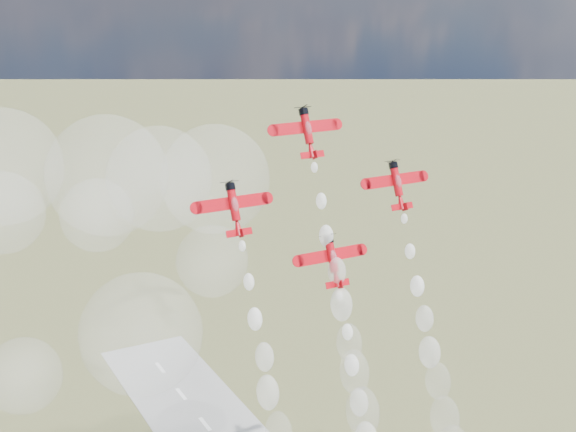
# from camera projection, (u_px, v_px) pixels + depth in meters

# --- Properties ---
(plane_lead) EXTENTS (12.37, 5.89, 8.34)m
(plane_lead) POSITION_uv_depth(u_px,v_px,m) (307.00, 132.00, 134.91)
(plane_lead) COLOR #BA0912
(plane_lead) RESTS_ON ground
(plane_left) EXTENTS (12.37, 5.89, 8.34)m
(plane_left) POSITION_uv_depth(u_px,v_px,m) (234.00, 208.00, 127.09)
(plane_left) COLOR #BA0912
(plane_left) RESTS_ON ground
(plane_right) EXTENTS (12.37, 5.89, 8.34)m
(plane_right) POSITION_uv_depth(u_px,v_px,m) (397.00, 184.00, 141.15)
(plane_right) COLOR #BA0912
(plane_right) RESTS_ON ground
(plane_slot) EXTENTS (12.37, 5.89, 8.34)m
(plane_slot) POSITION_uv_depth(u_px,v_px,m) (333.00, 260.00, 133.32)
(plane_slot) COLOR #BA0912
(plane_slot) RESTS_ON ground
(smoke_trail_lead) EXTENTS (5.10, 19.70, 40.77)m
(smoke_trail_lead) POSITION_uv_depth(u_px,v_px,m) (353.00, 361.00, 132.18)
(smoke_trail_lead) COLOR white
(smoke_trail_lead) RESTS_ON plane_lead
(smoke_trail_right) EXTENTS (5.34, 19.42, 40.33)m
(smoke_trail_right) POSITION_uv_depth(u_px,v_px,m) (442.00, 403.00, 138.51)
(smoke_trail_right) COLOR white
(smoke_trail_right) RESTS_ON plane_right
(drifted_smoke_cloud) EXTENTS (69.57, 35.84, 55.04)m
(drifted_smoke_cloud) POSITION_uv_depth(u_px,v_px,m) (104.00, 230.00, 140.74)
(drifted_smoke_cloud) COLOR white
(drifted_smoke_cloud) RESTS_ON ground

